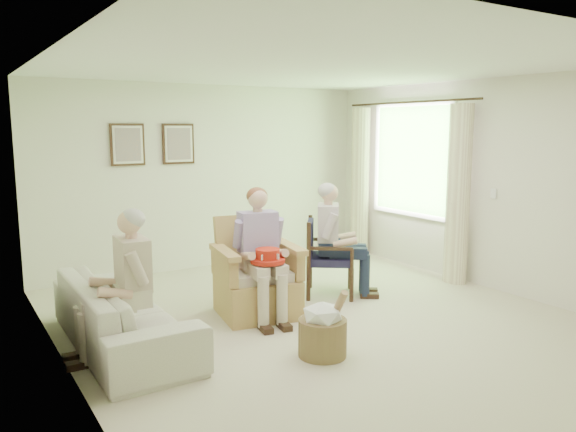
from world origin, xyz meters
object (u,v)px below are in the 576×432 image
object	(u,v)px
sofa	(123,313)
person_sofa	(130,275)
wood_armchair	(326,253)
person_dark	(334,233)
red_hat	(268,257)
wicker_armchair	(256,284)
hatbox	(323,329)
person_wicker	(262,244)

from	to	relation	value
sofa	person_sofa	xyz separation A→B (m)	(0.00, -0.27, 0.42)
wood_armchair	person_dark	xyz separation A→B (m)	(0.00, -0.15, 0.28)
person_sofa	red_hat	bearing A→B (deg)	95.52
wicker_armchair	sofa	distance (m)	1.47
wood_armchair	person_sofa	xyz separation A→B (m)	(-2.57, -0.64, 0.24)
wicker_armchair	hatbox	world-z (taller)	wicker_armchair
wicker_armchair	person_sofa	world-z (taller)	person_sofa
wood_armchair	red_hat	world-z (taller)	wood_armchair
hatbox	person_wicker	bearing A→B (deg)	87.65
wicker_armchair	person_dark	bearing A→B (deg)	14.18
person_sofa	hatbox	size ratio (longest dim) A/B	2.03
person_dark	wood_armchair	bearing A→B (deg)	36.60
sofa	person_dark	bearing A→B (deg)	-85.17
red_hat	person_wicker	bearing A→B (deg)	77.37
wicker_armchair	hatbox	size ratio (longest dim) A/B	1.66
sofa	wood_armchair	bearing A→B (deg)	-81.87
person_sofa	red_hat	distance (m)	1.42
wicker_armchair	person_wicker	xyz separation A→B (m)	(0.00, -0.14, 0.46)
person_wicker	person_dark	world-z (taller)	person_wicker
person_dark	person_sofa	world-z (taller)	person_dark
sofa	person_dark	world-z (taller)	person_dark
person_dark	person_sofa	size ratio (longest dim) A/B	1.04
wood_armchair	red_hat	size ratio (longest dim) A/B	2.56
person_wicker	person_sofa	bearing A→B (deg)	-159.76
wood_armchair	hatbox	size ratio (longest dim) A/B	1.43
person_dark	sofa	bearing A→B (deg)	131.43
sofa	person_wicker	size ratio (longest dim) A/B	1.58
person_sofa	person_dark	bearing A→B (deg)	103.62
sofa	person_wicker	world-z (taller)	person_wicker
person_wicker	red_hat	bearing A→B (deg)	-92.64
wood_armchair	wicker_armchair	bearing A→B (deg)	138.40
wicker_armchair	hatbox	distance (m)	1.31
sofa	person_sofa	world-z (taller)	person_sofa
red_hat	sofa	bearing A→B (deg)	171.84
wicker_armchair	red_hat	distance (m)	0.51
person_sofa	hatbox	bearing A→B (deg)	60.44
hatbox	red_hat	bearing A→B (deg)	89.83
wicker_armchair	red_hat	size ratio (longest dim) A/B	2.98
wood_armchair	person_wicker	size ratio (longest dim) A/B	0.67
wood_armchair	hatbox	world-z (taller)	wood_armchair
person_sofa	hatbox	xyz separation A→B (m)	(1.42, -0.90, -0.49)
person_dark	hatbox	distance (m)	1.88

